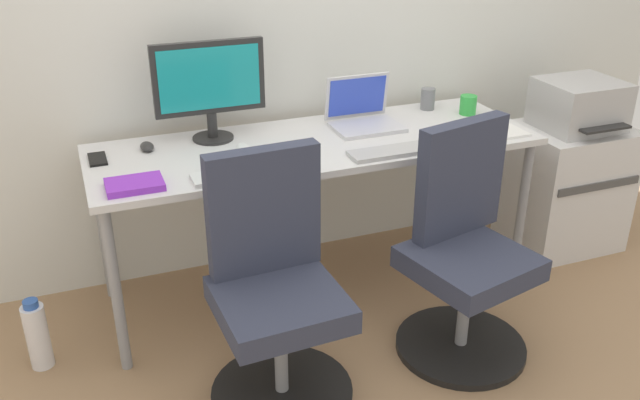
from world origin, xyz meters
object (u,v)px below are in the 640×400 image
(water_bottle_on_floor, at_px, (37,335))
(office_chair_right, at_px, (464,253))
(printer, at_px, (579,105))
(coffee_mug, at_px, (468,105))
(side_cabinet, at_px, (565,186))
(open_laptop, at_px, (363,114))
(office_chair_left, at_px, (275,293))
(desktop_monitor, at_px, (209,84))

(water_bottle_on_floor, bearing_deg, office_chair_right, -15.47)
(printer, height_order, coffee_mug, printer)
(side_cabinet, bearing_deg, coffee_mug, 166.35)
(printer, bearing_deg, coffee_mug, 166.26)
(side_cabinet, bearing_deg, open_laptop, 171.72)
(office_chair_right, xyz_separation_m, coffee_mug, (0.42, 0.69, 0.37))
(side_cabinet, relative_size, printer, 1.63)
(office_chair_left, distance_m, office_chair_right, 0.80)
(office_chair_left, xyz_separation_m, printer, (1.77, 0.56, 0.35))
(printer, distance_m, water_bottle_on_floor, 2.70)
(water_bottle_on_floor, bearing_deg, coffee_mug, 6.52)
(office_chair_right, height_order, water_bottle_on_floor, office_chair_right)
(printer, relative_size, open_laptop, 1.29)
(office_chair_left, xyz_separation_m, coffee_mug, (1.21, 0.69, 0.37))
(open_laptop, height_order, coffee_mug, open_laptop)
(open_laptop, bearing_deg, office_chair_right, -79.60)
(office_chair_right, bearing_deg, coffee_mug, 59.04)
(coffee_mug, bearing_deg, side_cabinet, -13.65)
(office_chair_right, distance_m, desktop_monitor, 1.28)
(printer, height_order, desktop_monitor, desktop_monitor)
(side_cabinet, xyz_separation_m, open_laptop, (-1.10, 0.16, 0.48))
(water_bottle_on_floor, bearing_deg, side_cabinet, 2.22)
(side_cabinet, relative_size, water_bottle_on_floor, 2.10)
(side_cabinet, height_order, coffee_mug, coffee_mug)
(open_laptop, distance_m, coffee_mug, 0.55)
(side_cabinet, relative_size, desktop_monitor, 1.36)
(side_cabinet, height_order, printer, printer)
(office_chair_left, distance_m, open_laptop, 1.05)
(office_chair_left, xyz_separation_m, side_cabinet, (1.77, 0.56, -0.10))
(water_bottle_on_floor, relative_size, coffee_mug, 3.37)
(coffee_mug, bearing_deg, office_chair_left, -150.34)
(office_chair_left, height_order, office_chair_right, same)
(printer, distance_m, coffee_mug, 0.57)
(water_bottle_on_floor, relative_size, desktop_monitor, 0.65)
(coffee_mug, bearing_deg, desktop_monitor, 175.30)
(coffee_mug, bearing_deg, printer, -13.74)
(open_laptop, bearing_deg, coffee_mug, -2.68)
(side_cabinet, bearing_deg, water_bottle_on_floor, -177.78)
(office_chair_left, height_order, desktop_monitor, desktop_monitor)
(office_chair_right, distance_m, open_laptop, 0.82)
(office_chair_left, xyz_separation_m, water_bottle_on_floor, (-0.85, 0.46, -0.28))
(office_chair_right, bearing_deg, water_bottle_on_floor, 164.53)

